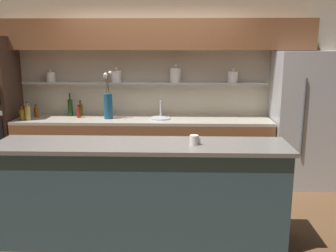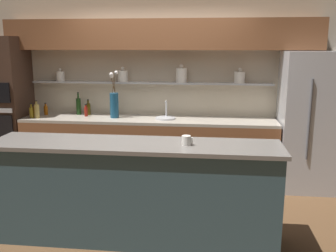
# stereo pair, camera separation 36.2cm
# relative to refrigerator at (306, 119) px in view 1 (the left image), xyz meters

# --- Properties ---
(ground_plane) EXTENTS (12.00, 12.00, 0.00)m
(ground_plane) POSITION_rel_refrigerator_xyz_m (-2.14, -1.20, -0.94)
(ground_plane) COLOR brown
(back_wall_unit) EXTENTS (5.20, 0.44, 2.60)m
(back_wall_unit) POSITION_rel_refrigerator_xyz_m (-2.14, 0.33, 0.61)
(back_wall_unit) COLOR beige
(back_wall_unit) RESTS_ON ground_plane
(back_counter_unit) EXTENTS (3.62, 0.62, 0.92)m
(back_counter_unit) POSITION_rel_refrigerator_xyz_m (-2.29, 0.04, -0.48)
(back_counter_unit) COLOR brown
(back_counter_unit) RESTS_ON ground_plane
(island_counter) EXTENTS (2.86, 0.61, 1.02)m
(island_counter) POSITION_rel_refrigerator_xyz_m (-2.14, -1.67, -0.42)
(island_counter) COLOR #334C56
(island_counter) RESTS_ON ground_plane
(refrigerator) EXTENTS (0.92, 0.73, 1.87)m
(refrigerator) POSITION_rel_refrigerator_xyz_m (0.00, 0.00, 0.00)
(refrigerator) COLOR #B7B7BC
(refrigerator) RESTS_ON ground_plane
(flower_vase) EXTENTS (0.14, 0.17, 0.68)m
(flower_vase) POSITION_rel_refrigerator_xyz_m (-2.78, 0.04, 0.21)
(flower_vase) COLOR navy
(flower_vase) RESTS_ON back_counter_unit
(sink_fixture) EXTENTS (0.29, 0.29, 0.25)m
(sink_fixture) POSITION_rel_refrigerator_xyz_m (-2.04, 0.05, 0.01)
(sink_fixture) COLOR #B7B7BC
(sink_fixture) RESTS_ON back_counter_unit
(bottle_wine_0) EXTENTS (0.07, 0.07, 0.34)m
(bottle_wine_0) POSITION_rel_refrigerator_xyz_m (-3.38, 0.22, 0.11)
(bottle_wine_0) COLOR #193814
(bottle_wine_0) RESTS_ON back_counter_unit
(bottle_sauce_1) EXTENTS (0.06, 0.06, 0.18)m
(bottle_sauce_1) POSITION_rel_refrigerator_xyz_m (-3.87, 0.15, 0.06)
(bottle_sauce_1) COLOR #9E4C0A
(bottle_sauce_1) RESTS_ON back_counter_unit
(bottle_spirit_2) EXTENTS (0.07, 0.07, 0.26)m
(bottle_spirit_2) POSITION_rel_refrigerator_xyz_m (-3.88, -0.11, 0.09)
(bottle_spirit_2) COLOR tan
(bottle_spirit_2) RESTS_ON back_counter_unit
(bottle_oil_3) EXTENTS (0.06, 0.06, 0.21)m
(bottle_oil_3) POSITION_rel_refrigerator_xyz_m (-3.96, -0.11, 0.07)
(bottle_oil_3) COLOR olive
(bottle_oil_3) RESTS_ON back_counter_unit
(bottle_sauce_4) EXTENTS (0.05, 0.05, 0.18)m
(bottle_sauce_4) POSITION_rel_refrigerator_xyz_m (-3.23, 0.10, 0.06)
(bottle_sauce_4) COLOR maroon
(bottle_sauce_4) RESTS_ON back_counter_unit
(bottle_sauce_5) EXTENTS (0.05, 0.05, 0.17)m
(bottle_sauce_5) POSITION_rel_refrigerator_xyz_m (-3.99, 0.03, 0.05)
(bottle_sauce_5) COLOR #9E4C0A
(bottle_sauce_5) RESTS_ON back_counter_unit
(bottle_oil_6) EXTENTS (0.07, 0.07, 0.23)m
(bottle_oil_6) POSITION_rel_refrigerator_xyz_m (-3.23, 0.21, 0.08)
(bottle_oil_6) COLOR #47380A
(bottle_oil_6) RESTS_ON back_counter_unit
(coffee_mug) EXTENTS (0.11, 0.09, 0.09)m
(coffee_mug) POSITION_rel_refrigerator_xyz_m (-1.63, -1.70, 0.13)
(coffee_mug) COLOR silver
(coffee_mug) RESTS_ON island_counter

